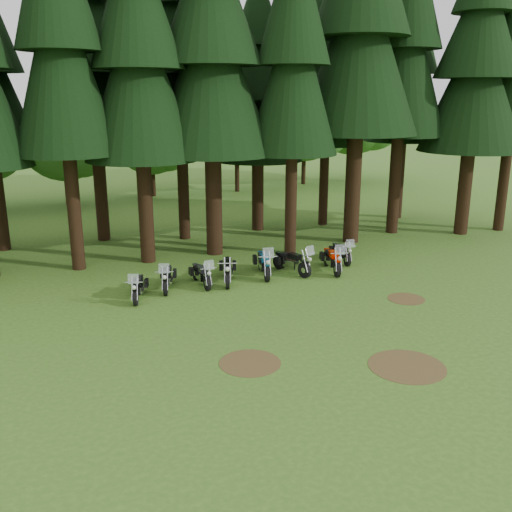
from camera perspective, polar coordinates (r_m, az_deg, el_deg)
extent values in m
plane|color=#36621C|center=(19.52, 5.21, -6.61)|extent=(120.00, 120.00, 0.00)
cylinder|color=black|center=(25.74, -17.79, 5.17)|extent=(0.58, 0.58, 5.99)
cone|color=black|center=(25.38, -18.94, 17.99)|extent=(4.32, 4.32, 7.49)
cylinder|color=black|center=(26.17, -11.01, 5.33)|extent=(0.66, 0.66, 5.57)
cone|color=black|center=(25.75, -11.66, 17.07)|extent=(4.95, 4.95, 6.96)
cylinder|color=black|center=(27.09, -4.25, 6.08)|extent=(0.77, 0.77, 5.70)
cone|color=black|center=(26.71, -4.50, 17.69)|extent=(5.81, 5.81, 7.12)
cylinder|color=black|center=(27.13, 3.52, 6.12)|extent=(0.55, 0.55, 5.71)
cone|color=black|center=(26.75, 3.73, 17.74)|extent=(4.15, 4.15, 7.14)
cylinder|color=black|center=(29.66, 9.70, 7.65)|extent=(0.80, 0.80, 6.62)
cone|color=black|center=(29.45, 10.31, 19.94)|extent=(5.98, 5.98, 8.27)
cylinder|color=black|center=(32.24, 13.75, 7.83)|extent=(0.64, 0.64, 6.35)
cone|color=black|center=(32.00, 14.50, 18.67)|extent=(4.79, 4.79, 7.93)
cylinder|color=black|center=(33.12, 20.17, 6.70)|extent=(0.72, 0.72, 5.41)
cone|color=black|center=(32.78, 21.06, 15.67)|extent=(5.44, 5.44, 6.77)
cone|color=black|center=(32.98, 21.65, 21.21)|extent=(4.35, 4.35, 5.71)
cylinder|color=black|center=(34.77, 23.56, 7.26)|extent=(0.57, 0.57, 6.03)
cylinder|color=black|center=(30.80, -15.29, 6.62)|extent=(0.65, 0.65, 5.55)
cone|color=black|center=(30.45, -16.04, 16.54)|extent=(4.85, 4.85, 6.94)
cone|color=black|center=(30.70, -16.55, 22.65)|extent=(3.88, 3.88, 5.86)
cylinder|color=black|center=(30.25, -7.29, 6.86)|extent=(0.58, 0.58, 5.52)
cone|color=black|center=(29.89, -7.65, 16.92)|extent=(4.35, 4.35, 6.90)
cone|color=black|center=(30.13, -7.90, 23.12)|extent=(3.48, 3.48, 5.83)
cylinder|color=black|center=(32.11, 0.17, 6.76)|extent=(0.66, 0.66, 4.70)
cone|color=black|center=(31.71, 0.18, 14.82)|extent=(4.94, 4.94, 5.87)
cone|color=black|center=(31.78, 0.19, 19.82)|extent=(3.95, 3.95, 4.96)
cone|color=black|center=(32.00, 0.19, 23.76)|extent=(2.77, 2.77, 3.91)
cylinder|color=black|center=(33.54, 6.82, 7.79)|extent=(0.53, 0.53, 5.56)
cone|color=black|center=(33.22, 7.13, 16.93)|extent=(3.94, 3.94, 6.95)
cone|color=black|center=(33.45, 7.34, 22.56)|extent=(3.15, 3.15, 5.87)
cylinder|color=black|center=(36.44, 14.14, 8.14)|extent=(0.61, 0.61, 5.65)
cone|color=black|center=(36.15, 14.74, 16.66)|extent=(4.59, 4.59, 7.06)
cone|color=black|center=(36.38, 15.14, 21.91)|extent=(3.67, 3.67, 5.96)
cylinder|color=black|center=(41.67, -18.35, 6.58)|extent=(0.36, 0.36, 2.55)
sphere|color=#316327|center=(41.30, -18.77, 11.23)|extent=(5.95, 5.95, 5.95)
sphere|color=#316327|center=(40.78, -17.15, 10.48)|extent=(4.25, 4.25, 4.25)
cylinder|color=black|center=(43.86, -10.26, 7.51)|extent=(0.36, 0.36, 2.47)
sphere|color=#316327|center=(43.52, -10.48, 11.80)|extent=(5.76, 5.76, 5.76)
sphere|color=#316327|center=(43.17, -8.93, 11.07)|extent=(4.12, 4.12, 4.12)
cylinder|color=black|center=(45.29, -1.91, 8.68)|extent=(0.36, 0.36, 3.52)
sphere|color=#316327|center=(44.94, -1.97, 14.63)|extent=(8.21, 8.21, 8.21)
sphere|color=#316327|center=(44.65, 0.23, 13.58)|extent=(5.87, 5.87, 5.87)
cylinder|color=black|center=(49.26, 4.78, 8.88)|extent=(0.36, 0.36, 2.94)
sphere|color=#316327|center=(48.94, 4.89, 13.44)|extent=(6.86, 6.86, 6.86)
sphere|color=#316327|center=(48.87, 6.56, 12.59)|extent=(4.90, 4.90, 4.90)
cylinder|color=black|center=(51.43, 9.38, 9.35)|extent=(0.36, 0.36, 3.52)
sphere|color=#316327|center=(51.12, 9.62, 14.57)|extent=(8.20, 8.20, 8.20)
sphere|color=#316327|center=(51.16, 11.53, 13.56)|extent=(5.86, 5.86, 5.86)
cylinder|color=#4C3D1E|center=(16.67, -0.61, -10.64)|extent=(1.80, 1.80, 0.01)
cylinder|color=#4C3D1E|center=(22.30, 14.78, -4.16)|extent=(1.40, 1.40, 0.01)
cylinder|color=#4C3D1E|center=(17.03, 14.86, -10.61)|extent=(2.20, 2.20, 0.01)
cylinder|color=black|center=(21.28, -11.94, -4.10)|extent=(0.33, 0.61, 0.60)
cylinder|color=black|center=(22.60, -11.43, -2.87)|extent=(0.33, 0.61, 0.60)
cube|color=silver|center=(21.96, -11.68, -3.22)|extent=(0.46, 0.69, 0.31)
cube|color=black|center=(21.65, -11.80, -2.58)|extent=(0.43, 0.57, 0.22)
cube|color=black|center=(22.06, -11.64, -2.33)|extent=(0.43, 0.57, 0.11)
cube|color=silver|center=(20.76, -12.18, -2.24)|extent=(0.40, 0.24, 0.36)
cylinder|color=black|center=(22.11, -9.03, -3.13)|extent=(0.35, 0.64, 0.63)
cylinder|color=black|center=(23.52, -8.70, -1.95)|extent=(0.35, 0.64, 0.63)
cube|color=silver|center=(22.83, -8.86, -2.28)|extent=(0.49, 0.72, 0.33)
cube|color=black|center=(22.52, -8.94, -1.62)|extent=(0.45, 0.59, 0.23)
cube|color=black|center=(22.95, -8.84, -1.38)|extent=(0.45, 0.59, 0.11)
cube|color=silver|center=(21.58, -9.19, -1.24)|extent=(0.42, 0.25, 0.38)
cylinder|color=black|center=(22.45, -4.90, -2.72)|extent=(0.13, 0.61, 0.61)
cylinder|color=black|center=(23.74, -6.04, -1.70)|extent=(0.13, 0.61, 0.61)
cube|color=silver|center=(23.11, -5.53, -1.97)|extent=(0.26, 0.65, 0.31)
cube|color=black|center=(22.82, -5.38, -1.32)|extent=(0.28, 0.51, 0.22)
cube|color=black|center=(23.22, -5.71, -1.13)|extent=(0.28, 0.51, 0.11)
cube|color=silver|center=(21.95, -4.71, -0.90)|extent=(0.39, 0.12, 0.37)
cylinder|color=black|center=(22.60, -2.86, -2.43)|extent=(0.39, 0.71, 0.70)
cylinder|color=black|center=(24.17, -2.84, -1.20)|extent=(0.39, 0.71, 0.70)
cube|color=silver|center=(23.41, -2.85, -1.53)|extent=(0.55, 0.80, 0.36)
cube|color=black|center=(23.06, -2.87, -0.81)|extent=(0.51, 0.66, 0.26)
cube|color=black|center=(23.54, -2.86, -0.56)|extent=(0.51, 0.66, 0.13)
cylinder|color=black|center=(23.42, 1.09, -1.74)|extent=(0.34, 0.73, 0.71)
cylinder|color=black|center=(25.00, 0.47, -0.59)|extent=(0.34, 0.73, 0.71)
cube|color=silver|center=(24.23, 0.75, -0.89)|extent=(0.49, 0.81, 0.37)
cube|color=#135172|center=(23.89, 0.85, -0.17)|extent=(0.47, 0.66, 0.26)
cube|color=black|center=(24.37, 0.66, 0.06)|extent=(0.47, 0.66, 0.13)
cube|color=silver|center=(22.84, 1.24, 0.31)|extent=(0.47, 0.25, 0.43)
cylinder|color=black|center=(23.98, 4.88, -1.41)|extent=(0.32, 0.69, 0.68)
cylinder|color=black|center=(25.08, 2.34, -0.59)|extent=(0.32, 0.69, 0.68)
cube|color=silver|center=(24.53, 3.50, -0.76)|extent=(0.47, 0.77, 0.35)
cube|color=black|center=(24.27, 3.90, -0.05)|extent=(0.45, 0.63, 0.25)
cube|color=black|center=(24.61, 3.14, 0.09)|extent=(0.45, 0.63, 0.12)
cube|color=silver|center=(23.52, 5.45, 0.54)|extent=(0.45, 0.24, 0.40)
cylinder|color=black|center=(24.25, 8.12, -1.30)|extent=(0.33, 0.71, 0.69)
cylinder|color=black|center=(25.75, 7.11, -0.24)|extent=(0.33, 0.71, 0.69)
cube|color=silver|center=(25.01, 7.58, -0.51)|extent=(0.48, 0.79, 0.36)
cube|color=red|center=(24.69, 7.76, 0.17)|extent=(0.46, 0.64, 0.25)
cube|color=black|center=(25.15, 7.45, 0.38)|extent=(0.46, 0.64, 0.13)
cube|color=silver|center=(23.70, 8.42, 0.64)|extent=(0.46, 0.25, 0.42)
cylinder|color=black|center=(25.86, 9.10, -0.35)|extent=(0.22, 0.62, 0.60)
cylinder|color=black|center=(27.12, 7.91, 0.46)|extent=(0.22, 0.62, 0.60)
cube|color=silver|center=(26.51, 8.46, 0.26)|extent=(0.36, 0.67, 0.31)
cube|color=black|center=(26.23, 8.67, 0.84)|extent=(0.35, 0.54, 0.22)
cube|color=black|center=(26.62, 8.31, 0.99)|extent=(0.35, 0.54, 0.11)
cube|color=silver|center=(25.41, 9.43, 1.25)|extent=(0.40, 0.18, 0.36)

